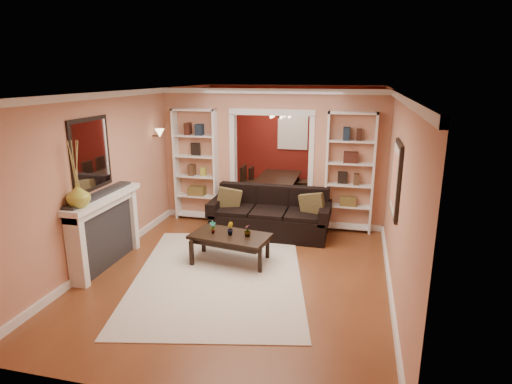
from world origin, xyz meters
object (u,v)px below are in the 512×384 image
(sofa, at_px, (270,212))
(bookshelf_left, at_px, (196,165))
(coffee_table, at_px, (230,248))
(bookshelf_right, at_px, (350,173))
(fireplace, at_px, (107,231))
(dining_table, at_px, (279,189))

(sofa, bearing_deg, bookshelf_left, 160.90)
(coffee_table, distance_m, bookshelf_right, 2.80)
(sofa, height_order, coffee_table, sofa)
(sofa, distance_m, bookshelf_right, 1.69)
(bookshelf_left, distance_m, fireplace, 2.65)
(sofa, bearing_deg, fireplace, -138.64)
(coffee_table, height_order, dining_table, dining_table)
(bookshelf_left, bearing_deg, sofa, -19.10)
(bookshelf_left, xyz_separation_m, dining_table, (1.43, 1.65, -0.85))
(bookshelf_left, bearing_deg, dining_table, 49.01)
(sofa, distance_m, bookshelf_left, 1.91)
(bookshelf_left, distance_m, dining_table, 2.35)
(bookshelf_right, distance_m, dining_table, 2.50)
(fireplace, relative_size, dining_table, 1.01)
(coffee_table, xyz_separation_m, fireplace, (-1.85, -0.58, 0.34))
(bookshelf_right, xyz_separation_m, dining_table, (-1.67, 1.65, -0.85))
(coffee_table, distance_m, dining_table, 3.60)
(coffee_table, bearing_deg, fireplace, -152.79)
(sofa, height_order, bookshelf_right, bookshelf_right)
(bookshelf_left, height_order, fireplace, bookshelf_left)
(bookshelf_left, xyz_separation_m, bookshelf_right, (3.10, 0.00, 0.00))
(fireplace, xyz_separation_m, dining_table, (1.97, 4.18, -0.28))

